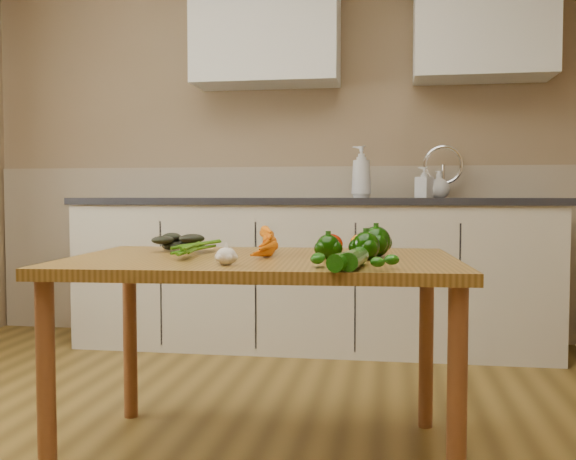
{
  "coord_description": "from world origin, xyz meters",
  "views": [
    {
      "loc": [
        0.66,
        -1.63,
        0.91
      ],
      "look_at": [
        0.28,
        0.76,
        0.78
      ],
      "focal_mm": 40.0,
      "sensor_mm": 36.0,
      "label": 1
    }
  ],
  "objects_px": {
    "pepper_b": "(376,242)",
    "tomato_b": "(360,244)",
    "soap_bottle_b": "(424,182)",
    "pepper_c": "(366,246)",
    "table": "(262,280)",
    "garlic_bulb": "(226,256)",
    "zucchini_b": "(347,261)",
    "soap_bottle_c": "(439,184)",
    "carrot_bunch": "(244,246)",
    "leafy_greens": "(180,239)",
    "zucchini_a": "(354,259)",
    "soap_bottle_a": "(361,172)",
    "tomato_a": "(332,244)",
    "pepper_a": "(328,247)",
    "tomato_c": "(369,245)"
  },
  "relations": [
    {
      "from": "pepper_b",
      "to": "tomato_b",
      "type": "bearing_deg",
      "value": 117.64
    },
    {
      "from": "soap_bottle_b",
      "to": "pepper_c",
      "type": "distance_m",
      "value": 1.88
    },
    {
      "from": "table",
      "to": "pepper_b",
      "type": "xyz_separation_m",
      "value": [
        0.38,
        0.09,
        0.13
      ]
    },
    {
      "from": "garlic_bulb",
      "to": "pepper_b",
      "type": "height_order",
      "value": "pepper_b"
    },
    {
      "from": "garlic_bulb",
      "to": "zucchini_b",
      "type": "height_order",
      "value": "garlic_bulb"
    },
    {
      "from": "soap_bottle_c",
      "to": "carrot_bunch",
      "type": "bearing_deg",
      "value": 25.79
    },
    {
      "from": "soap_bottle_b",
      "to": "tomato_b",
      "type": "distance_m",
      "value": 1.65
    },
    {
      "from": "soap_bottle_b",
      "to": "pepper_b",
      "type": "relative_size",
      "value": 1.82
    },
    {
      "from": "soap_bottle_b",
      "to": "soap_bottle_c",
      "type": "distance_m",
      "value": 0.1
    },
    {
      "from": "soap_bottle_c",
      "to": "zucchini_b",
      "type": "distance_m",
      "value": 2.23
    },
    {
      "from": "leafy_greens",
      "to": "zucchini_a",
      "type": "distance_m",
      "value": 0.84
    },
    {
      "from": "soap_bottle_a",
      "to": "pepper_c",
      "type": "relative_size",
      "value": 3.44
    },
    {
      "from": "tomato_a",
      "to": "zucchini_a",
      "type": "distance_m",
      "value": 0.43
    },
    {
      "from": "tomato_a",
      "to": "pepper_a",
      "type": "bearing_deg",
      "value": -88.97
    },
    {
      "from": "table",
      "to": "tomato_a",
      "type": "relative_size",
      "value": 17.01
    },
    {
      "from": "carrot_bunch",
      "to": "zucchini_a",
      "type": "bearing_deg",
      "value": -42.41
    },
    {
      "from": "table",
      "to": "pepper_a",
      "type": "relative_size",
      "value": 16.9
    },
    {
      "from": "soap_bottle_c",
      "to": "leafy_greens",
      "type": "xyz_separation_m",
      "value": [
        -1.08,
        -1.66,
        -0.23
      ]
    },
    {
      "from": "pepper_c",
      "to": "tomato_b",
      "type": "xyz_separation_m",
      "value": [
        -0.03,
        0.24,
        -0.01
      ]
    },
    {
      "from": "garlic_bulb",
      "to": "tomato_c",
      "type": "xyz_separation_m",
      "value": [
        0.41,
        0.45,
        0.01
      ]
    },
    {
      "from": "soap_bottle_b",
      "to": "garlic_bulb",
      "type": "height_order",
      "value": "soap_bottle_b"
    },
    {
      "from": "tomato_a",
      "to": "tomato_c",
      "type": "distance_m",
      "value": 0.14
    },
    {
      "from": "tomato_b",
      "to": "carrot_bunch",
      "type": "bearing_deg",
      "value": -157.85
    },
    {
      "from": "pepper_c",
      "to": "soap_bottle_a",
      "type": "bearing_deg",
      "value": 92.96
    },
    {
      "from": "tomato_a",
      "to": "zucchini_a",
      "type": "relative_size",
      "value": 0.37
    },
    {
      "from": "leafy_greens",
      "to": "zucchini_a",
      "type": "bearing_deg",
      "value": -34.81
    },
    {
      "from": "soap_bottle_b",
      "to": "zucchini_a",
      "type": "bearing_deg",
      "value": 26.55
    },
    {
      "from": "garlic_bulb",
      "to": "pepper_a",
      "type": "bearing_deg",
      "value": 38.93
    },
    {
      "from": "tomato_a",
      "to": "zucchini_b",
      "type": "xyz_separation_m",
      "value": [
        0.08,
        -0.46,
        -0.01
      ]
    },
    {
      "from": "pepper_b",
      "to": "tomato_c",
      "type": "relative_size",
      "value": 1.45
    },
    {
      "from": "table",
      "to": "pepper_c",
      "type": "xyz_separation_m",
      "value": [
        0.35,
        -0.05,
        0.12
      ]
    },
    {
      "from": "pepper_c",
      "to": "pepper_b",
      "type": "bearing_deg",
      "value": 76.97
    },
    {
      "from": "garlic_bulb",
      "to": "pepper_a",
      "type": "xyz_separation_m",
      "value": [
        0.29,
        0.23,
        0.01
      ]
    },
    {
      "from": "table",
      "to": "pepper_a",
      "type": "bearing_deg",
      "value": -13.59
    },
    {
      "from": "carrot_bunch",
      "to": "pepper_a",
      "type": "bearing_deg",
      "value": -17.81
    },
    {
      "from": "table",
      "to": "soap_bottle_a",
      "type": "height_order",
      "value": "soap_bottle_a"
    },
    {
      "from": "garlic_bulb",
      "to": "tomato_b",
      "type": "xyz_separation_m",
      "value": [
        0.38,
        0.47,
        0.01
      ]
    },
    {
      "from": "leafy_greens",
      "to": "pepper_a",
      "type": "relative_size",
      "value": 2.33
    },
    {
      "from": "soap_bottle_b",
      "to": "pepper_c",
      "type": "xyz_separation_m",
      "value": [
        -0.28,
        -1.84,
        -0.25
      ]
    },
    {
      "from": "garlic_bulb",
      "to": "pepper_b",
      "type": "relative_size",
      "value": 0.62
    },
    {
      "from": "table",
      "to": "zucchini_a",
      "type": "relative_size",
      "value": 6.35
    },
    {
      "from": "tomato_a",
      "to": "pepper_b",
      "type": "bearing_deg",
      "value": -14.61
    },
    {
      "from": "garlic_bulb",
      "to": "pepper_c",
      "type": "distance_m",
      "value": 0.47
    },
    {
      "from": "pepper_b",
      "to": "pepper_c",
      "type": "xyz_separation_m",
      "value": [
        -0.03,
        -0.13,
        -0.01
      ]
    },
    {
      "from": "zucchini_b",
      "to": "tomato_b",
      "type": "bearing_deg",
      "value": 88.39
    },
    {
      "from": "tomato_c",
      "to": "zucchini_a",
      "type": "height_order",
      "value": "tomato_c"
    },
    {
      "from": "carrot_bunch",
      "to": "zucchini_a",
      "type": "height_order",
      "value": "carrot_bunch"
    },
    {
      "from": "garlic_bulb",
      "to": "pepper_c",
      "type": "bearing_deg",
      "value": 28.96
    },
    {
      "from": "zucchini_b",
      "to": "tomato_a",
      "type": "bearing_deg",
      "value": 100.3
    },
    {
      "from": "carrot_bunch",
      "to": "leafy_greens",
      "type": "height_order",
      "value": "leafy_greens"
    }
  ]
}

